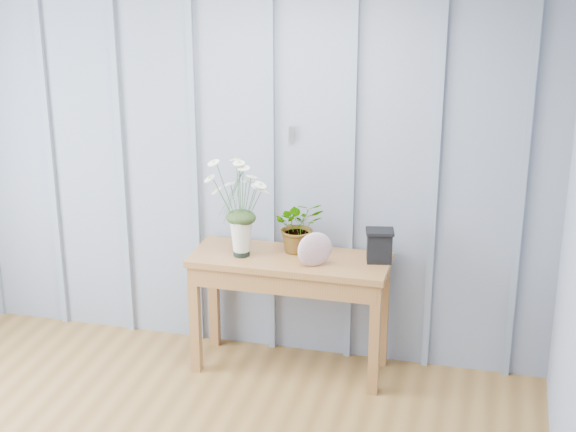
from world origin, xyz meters
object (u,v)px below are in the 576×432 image
(sideboard, at_px, (290,274))
(daisy_vase, at_px, (241,193))
(felt_disc_vessel, at_px, (315,249))
(carved_box, at_px, (379,245))

(sideboard, xyz_separation_m, daisy_vase, (-0.29, -0.05, 0.51))
(daisy_vase, height_order, felt_disc_vessel, daisy_vase)
(sideboard, distance_m, carved_box, 0.58)
(daisy_vase, distance_m, carved_box, 0.88)
(daisy_vase, relative_size, carved_box, 3.15)
(daisy_vase, xyz_separation_m, felt_disc_vessel, (0.46, -0.05, -0.29))
(sideboard, distance_m, daisy_vase, 0.59)
(sideboard, distance_m, felt_disc_vessel, 0.30)
(daisy_vase, height_order, carved_box, daisy_vase)
(felt_disc_vessel, bearing_deg, carved_box, -6.21)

